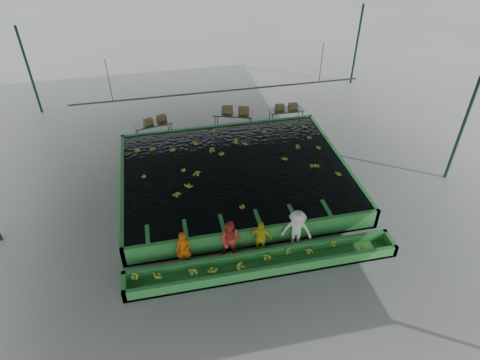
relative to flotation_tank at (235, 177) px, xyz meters
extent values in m
plane|color=gray|center=(0.00, -1.50, -0.45)|extent=(80.00, 80.00, 0.00)
cube|color=slate|center=(0.00, -1.50, 4.55)|extent=(20.00, 22.00, 0.04)
cube|color=black|center=(0.00, 0.00, 0.40)|extent=(9.70, 7.70, 0.00)
cylinder|color=#59605B|center=(0.00, 3.50, 2.55)|extent=(0.08, 0.08, 14.00)
cylinder|color=#59605B|center=(-5.00, 3.50, 3.55)|extent=(0.04, 0.04, 2.00)
cylinder|color=#59605B|center=(5.00, 3.50, 3.55)|extent=(0.04, 0.04, 2.00)
imported|color=#CB5207|center=(-2.77, -4.30, 0.31)|extent=(0.61, 0.45, 1.51)
imported|color=red|center=(-1.05, -4.30, 0.40)|extent=(1.01, 0.90, 1.69)
imported|color=#CECD1A|center=(0.05, -4.30, 0.31)|extent=(0.96, 0.66, 1.52)
imported|color=white|center=(1.45, -4.30, 0.43)|extent=(1.28, 0.99, 1.75)
camera|label=1|loc=(-3.05, -15.13, 11.52)|focal=32.00mm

